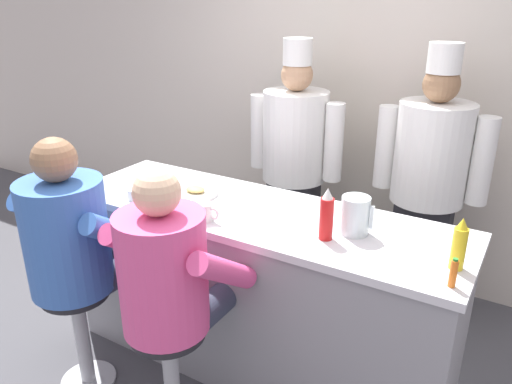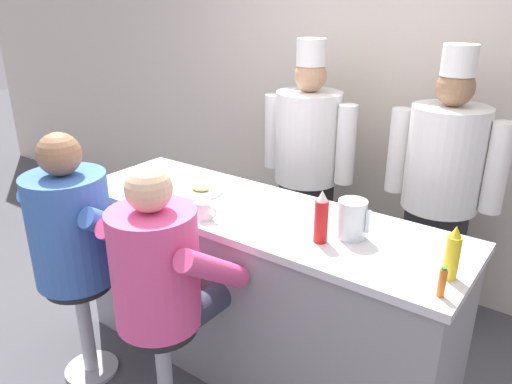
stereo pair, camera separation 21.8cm
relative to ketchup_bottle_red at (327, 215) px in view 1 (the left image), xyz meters
The scene contains 13 objects.
wall_back 1.61m from the ketchup_bottle_red, 106.02° to the left, with size 10.00×0.06×2.70m.
diner_counter 0.76m from the ketchup_bottle_red, 165.15° to the left, with size 2.21×0.69×0.98m.
ketchup_bottle_red is the anchor object (origin of this frame).
mustard_bottle_yellow 0.58m from the ketchup_bottle_red, ahead, with size 0.06×0.06×0.23m.
hot_sauce_bottle_orange 0.61m from the ketchup_bottle_red, 11.99° to the right, with size 0.03×0.03×0.12m.
water_pitcher_clear 0.16m from the ketchup_bottle_red, 52.48° to the left, with size 0.16×0.14×0.19m.
breakfast_plate 0.87m from the ketchup_bottle_red, behind, with size 0.26×0.26×0.05m.
cereal_bowl 1.10m from the ketchup_bottle_red, behind, with size 0.16×0.16×0.06m.
coffee_mug_white 0.62m from the ketchup_bottle_red, 168.02° to the right, with size 0.13×0.08×0.09m.
diner_seated_blue 1.29m from the ketchup_bottle_red, 156.96° to the right, with size 0.64×0.63×1.43m.
diner_seated_pink 0.78m from the ketchup_bottle_red, 137.18° to the right, with size 0.60×0.60×1.39m.
cook_in_whites_near 1.25m from the ketchup_bottle_red, 123.45° to the left, with size 0.70×0.45×1.79m.
cook_in_whites_far 1.12m from the ketchup_bottle_red, 78.60° to the left, with size 0.70×0.45×1.80m.
Camera 1 is at (1.23, -1.73, 2.05)m, focal length 35.00 mm.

